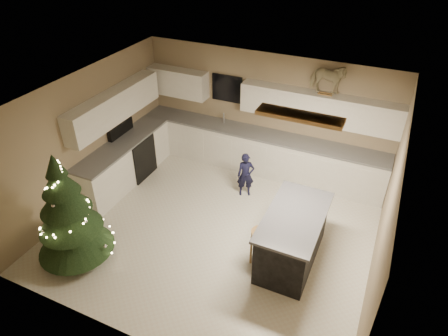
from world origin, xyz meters
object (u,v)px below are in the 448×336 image
at_px(bar_stool, 261,239).
at_px(christmas_tree, 69,218).
at_px(rocking_horse, 327,79).
at_px(island, 292,237).
at_px(toddler, 246,175).

relative_size(bar_stool, christmas_tree, 0.32).
relative_size(christmas_tree, rocking_horse, 2.94).
height_order(island, christmas_tree, christmas_tree).
bearing_deg(christmas_tree, toddler, 55.49).
distance_m(island, rocking_horse, 3.08).
relative_size(island, christmas_tree, 0.83).
xyz_separation_m(toddler, rocking_horse, (1.15, 1.11, 1.84)).
distance_m(bar_stool, toddler, 1.86).
bearing_deg(island, christmas_tree, -156.20).
bearing_deg(bar_stool, island, 30.08).
xyz_separation_m(island, bar_stool, (-0.45, -0.26, 0.01)).
relative_size(island, bar_stool, 2.62).
height_order(bar_stool, christmas_tree, christmas_tree).
relative_size(island, toddler, 1.78).
bearing_deg(island, toddler, 135.52).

